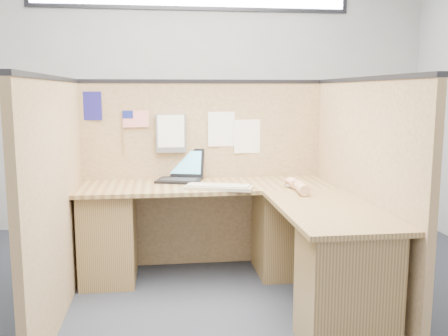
{
  "coord_description": "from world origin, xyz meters",
  "views": [
    {
      "loc": [
        -0.34,
        -3.07,
        1.43
      ],
      "look_at": [
        0.11,
        0.5,
        0.88
      ],
      "focal_mm": 40.0,
      "sensor_mm": 36.0,
      "label": 1
    }
  ],
  "objects": [
    {
      "name": "floor",
      "position": [
        0.0,
        0.0,
        0.0
      ],
      "size": [
        5.0,
        5.0,
        0.0
      ],
      "primitive_type": "plane",
      "color": "#1F222C",
      "rests_on": "ground"
    },
    {
      "name": "wall_back",
      "position": [
        0.0,
        2.25,
        1.4
      ],
      "size": [
        5.0,
        0.0,
        5.0
      ],
      "primitive_type": "plane",
      "rotation": [
        1.57,
        0.0,
        0.0
      ],
      "color": "#9FA1A4",
      "rests_on": "floor"
    },
    {
      "name": "wall_front",
      "position": [
        0.0,
        -2.25,
        1.4
      ],
      "size": [
        5.0,
        0.0,
        5.0
      ],
      "primitive_type": "plane",
      "rotation": [
        -1.57,
        0.0,
        0.0
      ],
      "color": "#9FA1A4",
      "rests_on": "floor"
    },
    {
      "name": "cubicle_partitions",
      "position": [
        0.0,
        0.43,
        0.77
      ],
      "size": [
        2.06,
        1.83,
        1.53
      ],
      "color": "olive",
      "rests_on": "floor"
    },
    {
      "name": "l_desk",
      "position": [
        0.18,
        0.29,
        0.39
      ],
      "size": [
        1.95,
        1.75,
        0.73
      ],
      "color": "brown",
      "rests_on": "floor"
    },
    {
      "name": "laptop",
      "position": [
        -0.2,
        0.89,
        0.79
      ],
      "size": [
        0.39,
        0.41,
        0.24
      ],
      "rotation": [
        0.0,
        0.0,
        -0.28
      ],
      "color": "black",
      "rests_on": "l_desk"
    },
    {
      "name": "keyboard",
      "position": [
        0.07,
        0.48,
        0.75
      ],
      "size": [
        0.52,
        0.31,
        0.03
      ],
      "rotation": [
        0.0,
        0.0,
        -0.3
      ],
      "color": "#9E947B",
      "rests_on": "l_desk"
    },
    {
      "name": "mouse",
      "position": [
        0.61,
        0.48,
        0.75
      ],
      "size": [
        0.12,
        0.08,
        0.05
      ],
      "primitive_type": "ellipsoid",
      "rotation": [
        0.0,
        0.0,
        -0.12
      ],
      "color": "silver",
      "rests_on": "l_desk"
    },
    {
      "name": "hand_forearm",
      "position": [
        0.62,
        0.33,
        0.77
      ],
      "size": [
        0.11,
        0.4,
        0.08
      ],
      "color": "tan",
      "rests_on": "l_desk"
    },
    {
      "name": "blue_poster",
      "position": [
        -0.88,
        0.97,
        1.32
      ],
      "size": [
        0.17,
        0.03,
        0.22
      ],
      "primitive_type": "cube",
      "rotation": [
        0.0,
        0.0,
        -0.13
      ],
      "color": "navy",
      "rests_on": "cubicle_partitions"
    },
    {
      "name": "american_flag",
      "position": [
        -0.56,
        0.96,
        1.21
      ],
      "size": [
        0.21,
        0.01,
        0.36
      ],
      "color": "olive",
      "rests_on": "cubicle_partitions"
    },
    {
      "name": "file_holder",
      "position": [
        -0.26,
        0.94,
        1.1
      ],
      "size": [
        0.24,
        0.05,
        0.31
      ],
      "color": "slate",
      "rests_on": "cubicle_partitions"
    },
    {
      "name": "paper_left",
      "position": [
        0.36,
        0.97,
        1.07
      ],
      "size": [
        0.22,
        0.02,
        0.28
      ],
      "primitive_type": "cube",
      "rotation": [
        0.0,
        0.0,
        0.05
      ],
      "color": "white",
      "rests_on": "cubicle_partitions"
    },
    {
      "name": "paper_right",
      "position": [
        0.15,
        0.97,
        1.13
      ],
      "size": [
        0.22,
        0.02,
        0.28
      ],
      "primitive_type": "cube",
      "rotation": [
        0.0,
        0.0,
        0.07
      ],
      "color": "white",
      "rests_on": "cubicle_partitions"
    }
  ]
}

